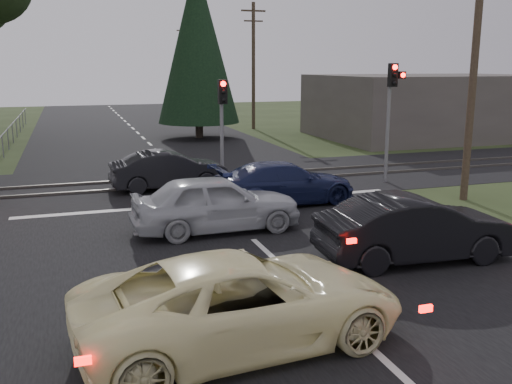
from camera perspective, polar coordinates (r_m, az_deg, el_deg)
name	(u,v)px	position (r m, az deg, el deg)	size (l,w,h in m)	color
ground	(309,291)	(12.16, 5.35, -9.87)	(120.00, 120.00, 0.00)	#2A3719
road	(202,192)	(21.29, -5.42, -0.02)	(14.00, 100.00, 0.01)	black
rail_corridor	(191,182)	(23.20, -6.52, 1.00)	(120.00, 8.00, 0.01)	black
stop_line	(214,203)	(19.58, -4.24, -1.09)	(13.00, 0.35, 0.00)	silver
rail_near	(195,185)	(22.43, -6.10, 0.73)	(120.00, 0.12, 0.10)	#59544C
rail_far	(187,177)	(23.96, -6.92, 1.47)	(120.00, 0.12, 0.10)	#59544C
traffic_signal_right	(392,99)	(23.20, 13.43, 8.99)	(0.68, 0.48, 4.70)	slate
traffic_signal_center	(222,114)	(21.75, -3.38, 7.75)	(0.32, 0.48, 4.10)	slate
utility_pole_near	(474,62)	(20.87, 21.01, 12.03)	(1.80, 0.26, 9.00)	#4C3D2D
utility_pole_mid	(253,64)	(42.34, -0.26, 12.71)	(1.80, 0.26, 9.00)	#4C3D2D
utility_pole_far	(185,64)	(66.57, -7.07, 12.57)	(1.80, 0.26, 9.00)	#4C3D2D
conifer_tree	(197,43)	(37.18, -5.88, 14.62)	(5.20, 5.20, 11.00)	#473D33
fence_left	(7,154)	(33.26, -23.67, 3.52)	(0.10, 36.00, 1.20)	slate
building_right	(429,106)	(39.46, 16.87, 8.23)	(14.00, 10.00, 4.00)	#59514C
cream_coupe	(242,301)	(9.70, -1.41, -10.84)	(2.57, 5.57, 1.55)	#FFF5B6
dark_hatchback	(416,229)	(14.22, 15.73, -3.57)	(1.68, 4.80, 1.58)	black
silver_car	(216,203)	(16.15, -4.03, -1.12)	(1.92, 4.77, 1.63)	#B0B3B8
blue_sedan	(284,183)	(19.32, 2.86, 0.89)	(2.01, 4.95, 1.44)	#161D43
dark_car_far	(169,170)	(21.90, -8.67, 2.16)	(1.53, 4.40, 1.45)	black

